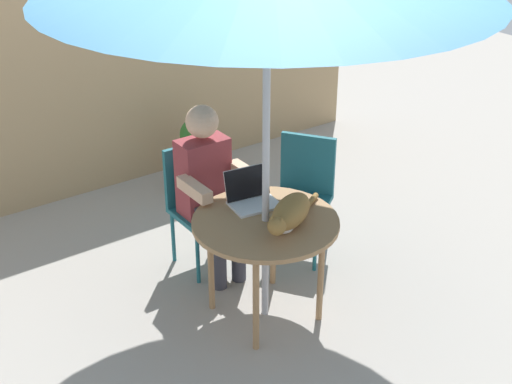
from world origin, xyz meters
TOP-DOWN VIEW (x-y plane):
  - ground_plane at (0.00, 0.00)m, footprint 14.00×14.00m
  - fence_back at (0.00, 2.31)m, footprint 5.19×0.08m
  - patio_table at (0.00, 0.00)m, footprint 0.90×0.90m
  - chair_occupied at (0.00, 0.80)m, footprint 0.40×0.40m
  - chair_empty at (0.69, 0.48)m, footprint 0.56×0.56m
  - person_seated at (0.00, 0.65)m, footprint 0.48×0.48m
  - laptop at (0.06, 0.24)m, footprint 0.33×0.29m
  - cat at (0.08, -0.14)m, footprint 0.59×0.37m
  - potted_plant_near_fence at (0.60, 1.77)m, footprint 0.33×0.33m

SIDE VIEW (x-z plane):
  - ground_plane at x=0.00m, z-range 0.00..0.00m
  - potted_plant_near_fence at x=0.60m, z-range 0.02..0.67m
  - chair_occupied at x=0.00m, z-range 0.07..0.96m
  - chair_empty at x=0.69m, z-range 0.07..0.96m
  - patio_table at x=0.00m, z-range 0.28..0.98m
  - person_seated at x=0.00m, z-range 0.08..1.30m
  - laptop at x=0.06m, z-range 0.66..0.87m
  - cat at x=0.08m, z-range 0.70..0.87m
  - fence_back at x=0.00m, z-range 0.00..1.78m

